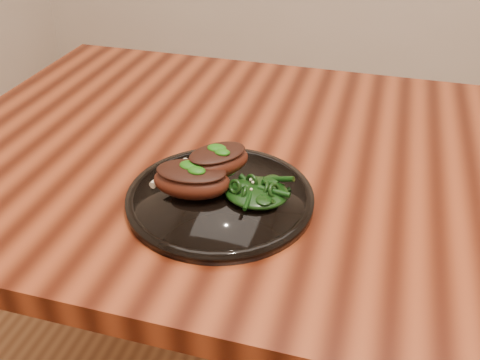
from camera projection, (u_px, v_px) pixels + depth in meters
name	position (u px, v px, depth m)	size (l,w,h in m)	color
desk	(392.00, 212.00, 0.90)	(1.60, 0.80, 0.75)	#381007
plate	(220.00, 198.00, 0.78)	(0.27, 0.27, 0.02)	black
lamb_chop_front	(191.00, 179.00, 0.76)	(0.12, 0.08, 0.05)	#47190D
lamb_chop_back	(217.00, 160.00, 0.78)	(0.11, 0.11, 0.04)	#47190D
herb_smear	(211.00, 168.00, 0.83)	(0.08, 0.05, 0.01)	#0E4507
greens_heap	(257.00, 189.00, 0.76)	(0.09, 0.09, 0.03)	black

